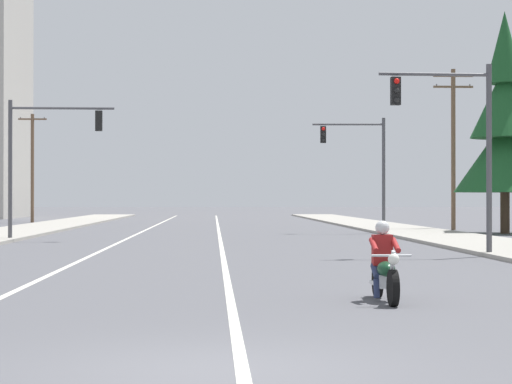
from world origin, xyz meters
The scene contains 12 objects.
ground_plane centered at (0.00, 0.00, 0.00)m, with size 400.00×400.00×0.00m, color #515156.
lane_stripe_center centered at (0.27, 45.00, 0.00)m, with size 0.16×100.00×0.01m, color beige.
lane_stripe_left centered at (-4.03, 45.00, 0.00)m, with size 0.16×100.00×0.01m, color beige.
sidewalk_kerb_right centered at (10.73, 40.00, 0.07)m, with size 4.40×110.00×0.14m, color #9E998E.
sidewalk_kerb_left centered at (-10.73, 40.00, 0.07)m, with size 4.40×110.00×0.14m, color #9E998E.
motorcycle_with_rider centered at (3.05, 6.83, 0.59)m, with size 0.70×2.19×1.46m.
traffic_signal_near_right centered at (7.83, 20.16, 4.02)m, with size 3.70×0.49×6.20m.
traffic_signal_near_left centered at (-7.66, 32.39, 4.08)m, with size 4.64×0.39×6.20m.
traffic_signal_mid_right centered at (8.02, 41.04, 4.04)m, with size 3.92×0.37×6.20m.
utility_pole_right_far centered at (14.14, 46.00, 5.17)m, with size 2.37×0.26×9.53m.
utility_pole_left_far centered at (-14.08, 65.12, 4.42)m, with size 2.19×0.26×8.43m.
conifer_tree_right_verge_far centered at (15.40, 40.01, 5.42)m, with size 5.37×5.37×11.82m.
Camera 1 is at (-0.05, -10.57, 1.86)m, focal length 67.91 mm.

